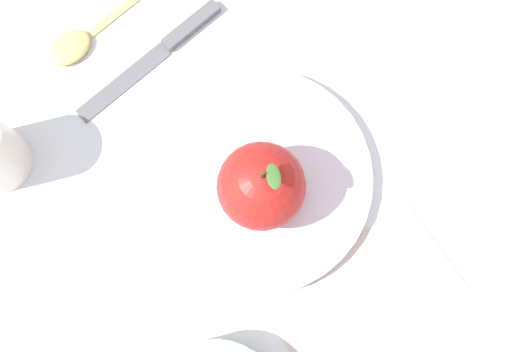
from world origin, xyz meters
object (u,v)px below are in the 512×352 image
(knife, at_px, (163,49))
(apple, at_px, (261,186))
(spoon, at_px, (82,38))
(linen_napkin, at_px, (366,298))
(dinner_plate, at_px, (256,178))

(knife, bearing_deg, apple, -45.67)
(apple, height_order, spoon, apple)
(knife, height_order, linen_napkin, knife)
(spoon, relative_size, linen_napkin, 0.79)
(knife, distance_m, spoon, 0.09)
(apple, bearing_deg, knife, 134.33)
(knife, xyz_separation_m, linen_napkin, (0.25, -0.21, -0.00))
(dinner_plate, height_order, apple, apple)
(dinner_plate, xyz_separation_m, apple, (0.01, -0.02, 0.05))
(spoon, bearing_deg, dinner_plate, -28.46)
(linen_napkin, bearing_deg, apple, 146.95)
(knife, height_order, spoon, spoon)
(apple, bearing_deg, dinner_plate, 116.42)
(apple, relative_size, spoon, 0.67)
(spoon, bearing_deg, linen_napkin, -31.66)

